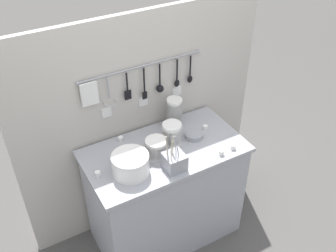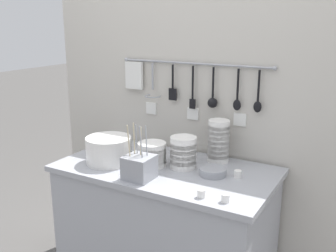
% 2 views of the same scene
% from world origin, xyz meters
% --- Properties ---
extents(ground_plane, '(20.00, 20.00, 0.00)m').
position_xyz_m(ground_plane, '(0.00, 0.00, 0.00)').
color(ground_plane, '#514F4C').
extents(counter, '(1.14, 0.61, 0.89)m').
position_xyz_m(counter, '(0.00, 0.00, 0.45)').
color(counter, '#9EA0A8').
rests_on(counter, ground).
extents(back_wall, '(1.94, 0.11, 1.79)m').
position_xyz_m(back_wall, '(-0.00, 0.34, 0.90)').
color(back_wall, '#BCB7AD').
rests_on(back_wall, ground).
extents(bowl_stack_tall_left, '(0.15, 0.15, 0.13)m').
position_xyz_m(bowl_stack_tall_left, '(-0.07, -0.02, 0.96)').
color(bowl_stack_tall_left, white).
rests_on(bowl_stack_tall_left, counter).
extents(bowl_stack_wide_centre, '(0.12, 0.12, 0.23)m').
position_xyz_m(bowl_stack_wide_centre, '(0.21, 0.22, 1.01)').
color(bowl_stack_wide_centre, white).
rests_on(bowl_stack_wide_centre, counter).
extents(bowl_stack_short_front, '(0.14, 0.14, 0.17)m').
position_xyz_m(bowl_stack_short_front, '(0.08, 0.04, 0.98)').
color(bowl_stack_short_front, white).
rests_on(bowl_stack_short_front, counter).
extents(plate_stack, '(0.25, 0.25, 0.14)m').
position_xyz_m(plate_stack, '(-0.30, -0.09, 0.96)').
color(plate_stack, white).
rests_on(plate_stack, counter).
extents(steel_mixing_bowl, '(0.14, 0.14, 0.04)m').
position_xyz_m(steel_mixing_bowl, '(0.26, 0.02, 0.91)').
color(steel_mixing_bowl, '#93969E').
rests_on(steel_mixing_bowl, counter).
extents(cutlery_caddy, '(0.13, 0.13, 0.27)m').
position_xyz_m(cutlery_caddy, '(-0.04, -0.20, 0.95)').
color(cutlery_caddy, '#93969E').
rests_on(cutlery_caddy, counter).
extents(cup_front_right, '(0.04, 0.04, 0.04)m').
position_xyz_m(cup_front_right, '(0.43, -0.23, 0.91)').
color(cup_front_right, white).
rests_on(cup_front_right, counter).
extents(cup_beside_plates, '(0.04, 0.04, 0.04)m').
position_xyz_m(cup_beside_plates, '(0.32, -0.24, 0.91)').
color(cup_beside_plates, white).
rests_on(cup_beside_plates, counter).
extents(cup_front_left, '(0.04, 0.04, 0.04)m').
position_xyz_m(cup_front_left, '(-0.02, 0.13, 0.91)').
color(cup_front_left, white).
rests_on(cup_front_left, counter).
extents(cup_edge_far, '(0.04, 0.04, 0.04)m').
position_xyz_m(cup_edge_far, '(-0.51, -0.02, 0.91)').
color(cup_edge_far, white).
rests_on(cup_edge_far, counter).
extents(cup_back_left, '(0.04, 0.04, 0.04)m').
position_xyz_m(cup_back_left, '(0.38, 0.05, 0.91)').
color(cup_back_left, white).
rests_on(cup_back_left, counter).
extents(cup_back_right, '(0.04, 0.04, 0.04)m').
position_xyz_m(cup_back_right, '(-0.23, 0.24, 0.91)').
color(cup_back_right, white).
rests_on(cup_back_right, counter).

